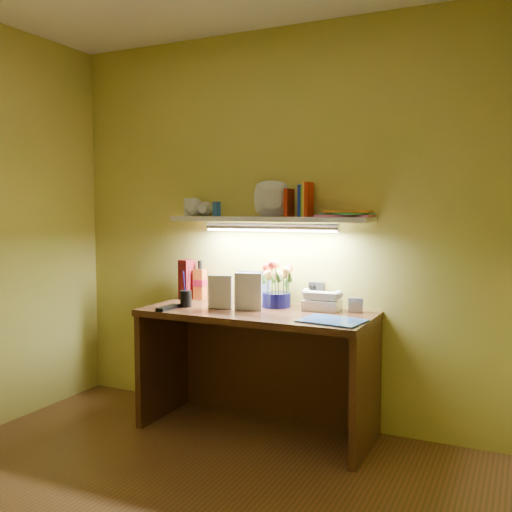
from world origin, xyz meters
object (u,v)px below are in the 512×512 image
at_px(desk, 256,371).
at_px(telephone, 322,300).
at_px(whisky_bottle, 200,280).
at_px(flower_bouquet, 277,282).
at_px(desk_clock, 356,305).

xyz_separation_m(desk, telephone, (0.35, 0.18, 0.44)).
xyz_separation_m(desk, whisky_bottle, (-0.53, 0.23, 0.51)).
bearing_deg(flower_bouquet, telephone, 1.06).
relative_size(desk, whisky_bottle, 5.28).
bearing_deg(desk_clock, telephone, 174.36).
bearing_deg(desk_clock, desk, -173.02).
relative_size(desk, telephone, 6.54).
xyz_separation_m(telephone, whisky_bottle, (-0.89, 0.04, 0.07)).
height_order(desk_clock, whisky_bottle, whisky_bottle).
relative_size(desk, flower_bouquet, 4.43).
xyz_separation_m(flower_bouquet, telephone, (0.30, 0.01, -0.09)).
distance_m(flower_bouquet, desk_clock, 0.51).
bearing_deg(whisky_bottle, flower_bouquet, -4.68).
distance_m(desk, desk_clock, 0.73).
bearing_deg(desk, desk_clock, 21.00).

